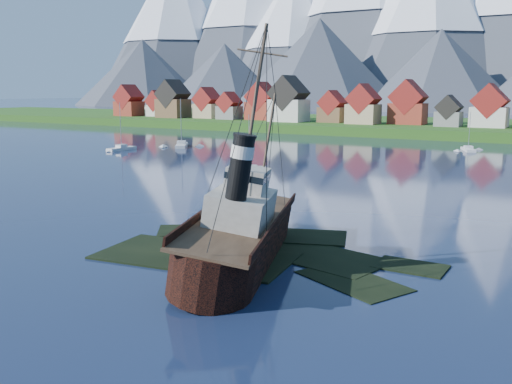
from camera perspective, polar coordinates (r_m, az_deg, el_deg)
The scene contains 10 objects.
ground at distance 53.21m, azimuth -2.16°, elevation -6.43°, with size 1400.00×1400.00×0.00m, color #16213E.
shoal at distance 54.18m, azimuth 0.67°, elevation -6.50°, with size 31.71×21.24×1.14m.
shore_bank at distance 215.09m, azimuth 23.35°, elevation 5.41°, with size 600.00×80.00×3.20m, color #174A15.
seawall at distance 177.60m, azimuth 21.70°, elevation 4.65°, with size 600.00×2.50×2.00m, color #3F3D38.
town at distance 204.30m, azimuth 13.52°, elevation 8.27°, with size 250.96×16.69×17.30m.
tugboat_wreck at distance 51.58m, azimuth -1.20°, elevation -3.81°, with size 6.35×27.37×21.69m.
sailboat_a at distance 105.21m, azimuth -0.70°, elevation 2.09°, with size 2.47×9.19×11.17m.
sailboat_b at distance 147.18m, azimuth -13.30°, elevation 4.19°, with size 2.26×8.57×12.38m.
sailboat_c at distance 152.89m, azimuth -7.46°, elevation 4.60°, with size 7.87×9.99×13.27m.
sailboat_e at distance 151.73m, azimuth 20.46°, elevation 3.97°, with size 5.17×8.88×10.08m.
Camera 1 is at (27.72, -42.75, 15.35)m, focal length 40.00 mm.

